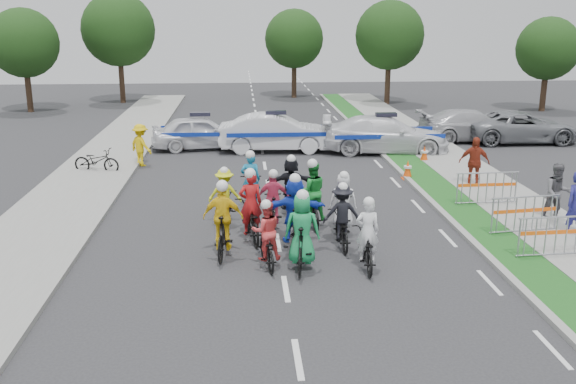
{
  "coord_description": "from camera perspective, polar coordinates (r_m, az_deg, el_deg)",
  "views": [
    {
      "loc": [
        -0.91,
        -12.99,
        5.8
      ],
      "look_at": [
        0.35,
        4.02,
        1.1
      ],
      "focal_mm": 40.0,
      "sensor_mm": 36.0,
      "label": 1
    }
  ],
  "objects": [
    {
      "name": "grass_strip",
      "position": [
        20.04,
        15.54,
        -1.84
      ],
      "size": [
        1.2,
        60.0,
        0.11
      ],
      "primitive_type": "cube",
      "color": "#184B18",
      "rests_on": "ground"
    },
    {
      "name": "rider_11",
      "position": [
        19.24,
        0.27,
        0.27
      ],
      "size": [
        1.48,
        1.77,
        1.84
      ],
      "rotation": [
        0.0,
        0.0,
        3.18
      ],
      "color": "black",
      "rests_on": "ground"
    },
    {
      "name": "civilian_suv",
      "position": [
        32.31,
        20.07,
        5.45
      ],
      "size": [
        5.33,
        2.57,
        1.46
      ],
      "primitive_type": "imported",
      "rotation": [
        0.0,
        0.0,
        1.54
      ],
      "color": "gray",
      "rests_on": "ground"
    },
    {
      "name": "sidewalk_right",
      "position": [
        20.71,
        20.24,
        -1.65
      ],
      "size": [
        2.4,
        60.0,
        0.13
      ],
      "primitive_type": "cube",
      "color": "gray",
      "rests_on": "ground"
    },
    {
      "name": "rider_6",
      "position": [
        17.06,
        -3.33,
        -2.17
      ],
      "size": [
        0.99,
        2.04,
        1.99
      ],
      "rotation": [
        0.0,
        0.0,
        3.3
      ],
      "color": "black",
      "rests_on": "ground"
    },
    {
      "name": "rider_7",
      "position": [
        17.65,
        4.9,
        -1.48
      ],
      "size": [
        0.81,
        1.74,
        1.77
      ],
      "rotation": [
        0.0,
        0.0,
        2.98
      ],
      "color": "black",
      "rests_on": "ground"
    },
    {
      "name": "rider_3",
      "position": [
        15.95,
        -5.76,
        -3.12
      ],
      "size": [
        1.03,
        1.93,
        1.98
      ],
      "rotation": [
        0.0,
        0.0,
        3.03
      ],
      "color": "black",
      "rests_on": "ground"
    },
    {
      "name": "rider_4",
      "position": [
        16.56,
        4.8,
        -2.65
      ],
      "size": [
        0.98,
        1.72,
        1.75
      ],
      "rotation": [
        0.0,
        0.0,
        3.15
      ],
      "color": "black",
      "rests_on": "ground"
    },
    {
      "name": "tree_1",
      "position": [
        44.13,
        9.01,
        13.59
      ],
      "size": [
        4.55,
        4.55,
        6.82
      ],
      "color": "#382619",
      "rests_on": "ground"
    },
    {
      "name": "tree_3",
      "position": [
        45.72,
        -14.85,
        13.77
      ],
      "size": [
        4.9,
        4.9,
        7.35
      ],
      "color": "#382619",
      "rests_on": "ground"
    },
    {
      "name": "rider_5",
      "position": [
        16.43,
        0.6,
        -2.21
      ],
      "size": [
        1.61,
        1.93,
        1.99
      ],
      "rotation": [
        0.0,
        0.0,
        3.07
      ],
      "color": "black",
      "rests_on": "ground"
    },
    {
      "name": "police_car_1",
      "position": [
        28.32,
        -1.08,
        5.28
      ],
      "size": [
        5.06,
        1.96,
        1.64
      ],
      "primitive_type": "imported",
      "rotation": [
        0.0,
        0.0,
        1.53
      ],
      "color": "silver",
      "rests_on": "ground"
    },
    {
      "name": "ground",
      "position": [
        14.26,
        -0.2,
        -8.61
      ],
      "size": [
        90.0,
        90.0,
        0.0
      ],
      "primitive_type": "plane",
      "color": "#28282B",
      "rests_on": "ground"
    },
    {
      "name": "civilian_sedan",
      "position": [
        31.95,
        16.03,
        5.7
      ],
      "size": [
        5.17,
        2.22,
        1.48
      ],
      "primitive_type": "imported",
      "rotation": [
        0.0,
        0.0,
        1.6
      ],
      "color": "#B1B0B5",
      "rests_on": "ground"
    },
    {
      "name": "cone_1",
      "position": [
        26.75,
        12.02,
        3.29
      ],
      "size": [
        0.4,
        0.4,
        0.7
      ],
      "color": "#F24C0C",
      "rests_on": "ground"
    },
    {
      "name": "parked_bike",
      "position": [
        25.47,
        -16.66,
        2.68
      ],
      "size": [
        1.89,
        1.05,
        0.94
      ],
      "primitive_type": "imported",
      "rotation": [
        0.0,
        0.0,
        1.32
      ],
      "color": "black",
      "rests_on": "ground"
    },
    {
      "name": "spectator_1",
      "position": [
        20.04,
        22.85,
        -0.08
      ],
      "size": [
        0.91,
        0.75,
        1.74
      ],
      "primitive_type": "imported",
      "rotation": [
        0.0,
        0.0,
        -0.11
      ],
      "color": "#535257",
      "rests_on": "ground"
    },
    {
      "name": "rider_12",
      "position": [
        19.63,
        -3.33,
        0.11
      ],
      "size": [
        0.72,
        1.9,
        1.91
      ],
      "rotation": [
        0.0,
        0.0,
        3.1
      ],
      "color": "black",
      "rests_on": "ground"
    },
    {
      "name": "police_car_0",
      "position": [
        29.1,
        -7.76,
        5.27
      ],
      "size": [
        4.6,
        2.41,
        1.49
      ],
      "primitive_type": "imported",
      "rotation": [
        0.0,
        0.0,
        1.72
      ],
      "color": "silver",
      "rests_on": "ground"
    },
    {
      "name": "barrier_0",
      "position": [
        16.98,
        22.7,
        -3.81
      ],
      "size": [
        2.03,
        0.61,
        1.12
      ],
      "primitive_type": null,
      "rotation": [
        0.0,
        0.0,
        0.06
      ],
      "color": "#A5A8AD",
      "rests_on": "ground"
    },
    {
      "name": "tree_2",
      "position": [
        43.38,
        22.11,
        11.72
      ],
      "size": [
        3.85,
        3.85,
        5.77
      ],
      "color": "#382619",
      "rests_on": "ground"
    },
    {
      "name": "spectator_2",
      "position": [
        23.16,
        16.21,
        2.55
      ],
      "size": [
        1.11,
        0.65,
        1.78
      ],
      "primitive_type": "imported",
      "rotation": [
        0.0,
        0.0,
        -0.22
      ],
      "color": "maroon",
      "rests_on": "ground"
    },
    {
      "name": "curb_right",
      "position": [
        19.82,
        13.63,
        -1.88
      ],
      "size": [
        0.2,
        60.0,
        0.12
      ],
      "primitive_type": "cube",
      "color": "gray",
      "rests_on": "ground"
    },
    {
      "name": "barrier_1",
      "position": [
        18.52,
        20.26,
        -2.02
      ],
      "size": [
        2.05,
        0.75,
        1.12
      ],
      "primitive_type": null,
      "rotation": [
        0.0,
        0.0,
        0.13
      ],
      "color": "#A5A8AD",
      "rests_on": "ground"
    },
    {
      "name": "rider_9",
      "position": [
        17.87,
        -1.31,
        -1.26
      ],
      "size": [
        0.88,
        1.67,
        1.75
      ],
      "rotation": [
        0.0,
        0.0,
        3.14
      ],
      "color": "black",
      "rests_on": "ground"
    },
    {
      "name": "rider_1",
      "position": [
        15.06,
        1.25,
        -4.14
      ],
      "size": [
        0.9,
        1.94,
        1.97
      ],
      "rotation": [
        0.0,
        0.0,
        2.98
      ],
      "color": "black",
      "rests_on": "ground"
    },
    {
      "name": "sidewalk_left",
      "position": [
        19.69,
        -20.53,
        -2.54
      ],
      "size": [
        3.0,
        60.0,
        0.13
      ],
      "primitive_type": "cube",
      "color": "gray",
      "rests_on": "ground"
    },
    {
      "name": "barrier_2",
      "position": [
        20.94,
        17.24,
        0.21
      ],
      "size": [
        2.02,
        0.57,
        1.12
      ],
      "primitive_type": null,
      "rotation": [
        0.0,
        0.0,
        0.03
      ],
      "color": "#A5A8AD",
      "rests_on": "ground"
    },
    {
      "name": "tree_4",
      "position": [
        47.18,
        0.55,
        13.45
      ],
      "size": [
        4.2,
        4.2,
        6.3
      ],
      "color": "#382619",
      "rests_on": "ground"
    },
    {
      "name": "marshal_hiviz",
      "position": [
        26.16,
        -12.95,
        4.09
      ],
      "size": [
        1.22,
        1.19,
        1.68
      ],
      "primitive_type": "imported",
      "rotation": [
        0.0,
        0.0,
        2.4
      ],
      "color": "#DFB90B",
      "rests_on": "ground"
    },
    {
      "name": "cone_0",
      "position": [
        23.92,
        10.59,
        1.94
      ],
      "size": [
        0.4,
        0.4,
        0.7
      ],
      "color": "#F24C0C",
      "rests_on": "ground"
    },
    {
      "name": "rider_0",
      "position": [
        15.27,
        7.01,
        -4.65
      ],
      "size": [
        0.72,
        1.79,
        1.79
      ],
      "rotation": [
        0.0,
        0.0,
        3.08
      ],
      "color": "black",
      "rests_on": "ground"
    },
    {
      "name": "police_car_2",
      "position": [
        28.36,
        8.64,
        5.07
      ],
      "size": [
        5.73,
        2.91,
        1.59
      ],
      "primitive_type": "imported",
      "rotation": [
        0.0,
        0.0,
        1.44
      ],
      "color": "silver",
      "rests_on": "ground"
    },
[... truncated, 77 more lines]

